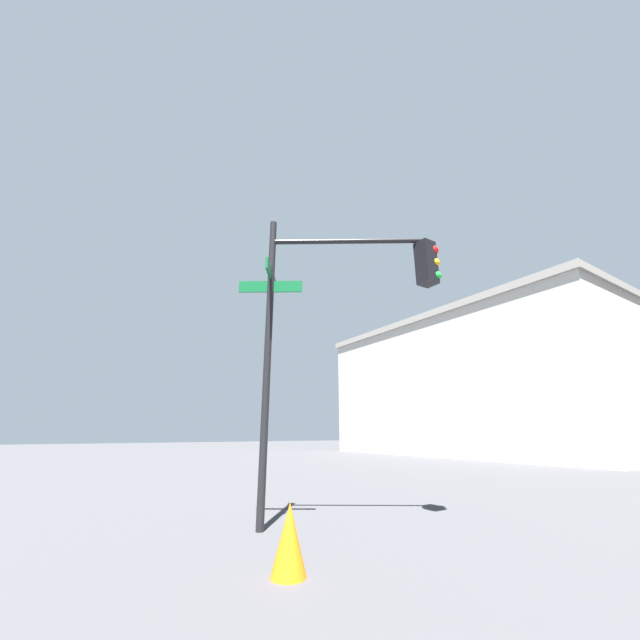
{
  "coord_description": "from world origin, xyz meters",
  "views": [
    {
      "loc": [
        -2.05,
        -8.97,
        1.34
      ],
      "look_at": [
        -6.14,
        -6.39,
        2.87
      ],
      "focal_mm": 20.07,
      "sensor_mm": 36.0,
      "label": 1
    }
  ],
  "objects": [
    {
      "name": "traffic_cone",
      "position": [
        -5.65,
        -7.07,
        0.33
      ],
      "size": [
        0.36,
        0.36,
        0.66
      ],
      "primitive_type": "cone",
      "color": "orange",
      "rests_on": "ground_plane"
    },
    {
      "name": "traffic_signal_near",
      "position": [
        -6.65,
        -5.53,
        3.58
      ],
      "size": [
        2.1,
        2.97,
        5.04
      ],
      "color": "black",
      "rests_on": "ground_plane"
    },
    {
      "name": "building_stucco",
      "position": [
        -17.05,
        19.95,
        4.28
      ],
      "size": [
        18.39,
        24.2,
        8.55
      ],
      "color": "#BCB7AD",
      "rests_on": "ground_plane"
    }
  ]
}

